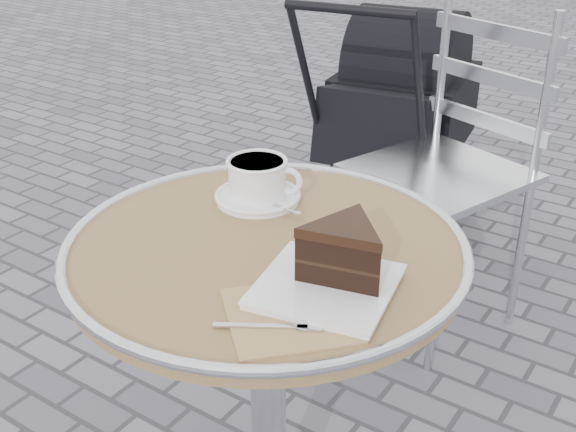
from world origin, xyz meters
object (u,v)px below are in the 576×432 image
Objects in this scene: cappuccino_set at (258,183)px; bistro_chair at (467,133)px; cafe_table at (267,320)px; cake_plate_set at (339,260)px; baby_stroller at (396,122)px.

bistro_chair reaches higher than cappuccino_set.
cappuccino_set is at bearing 130.13° from cafe_table.
cake_plate_set is 1.68m from baby_stroller.
cappuccino_set is (-0.11, 0.14, 0.20)m from cafe_table.
cafe_table is 3.81× the size of cappuccino_set.
bistro_chair reaches higher than baby_stroller.
cappuccino_set is 0.20× the size of baby_stroller.
bistro_chair is at bearing 91.62° from cafe_table.
cappuccino_set reaches higher than cafe_table.
cafe_table is at bearing -69.78° from bistro_chair.
cappuccino_set is at bearing -76.62° from bistro_chair.
cafe_table is at bearing -71.53° from cappuccino_set.
baby_stroller is at bearing 101.12° from cake_plate_set.
baby_stroller is at bearing 82.64° from cappuccino_set.
baby_stroller is (-0.45, 1.47, -0.13)m from cafe_table.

